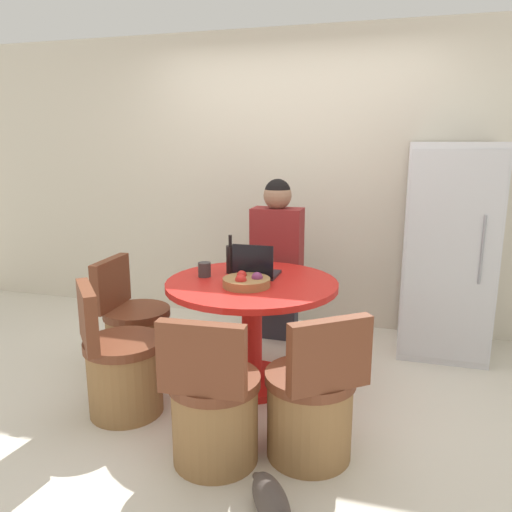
{
  "coord_description": "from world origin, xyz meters",
  "views": [
    {
      "loc": [
        0.95,
        -2.9,
        1.65
      ],
      "look_at": [
        0.03,
        0.25,
        0.89
      ],
      "focal_mm": 35.0,
      "sensor_mm": 36.0,
      "label": 1
    }
  ],
  "objects_px": {
    "dining_table": "(252,312)",
    "fruit_bowl": "(247,282)",
    "laptop": "(256,270)",
    "bottle": "(230,258)",
    "chair_near_left_corner": "(122,370)",
    "chair_near_camera": "(214,412)",
    "person_seated": "(278,253)",
    "chair_left_side": "(136,334)",
    "refrigerator": "(447,250)",
    "chair_near_right_corner": "(311,408)",
    "cat": "(272,503)"
  },
  "relations": [
    {
      "from": "person_seated",
      "to": "refrigerator",
      "type": "bearing_deg",
      "value": -170.93
    },
    {
      "from": "dining_table",
      "to": "fruit_bowl",
      "type": "distance_m",
      "value": 0.28
    },
    {
      "from": "refrigerator",
      "to": "bottle",
      "type": "relative_size",
      "value": 6.04
    },
    {
      "from": "refrigerator",
      "to": "chair_near_left_corner",
      "type": "distance_m",
      "value": 2.57
    },
    {
      "from": "bottle",
      "to": "chair_near_right_corner",
      "type": "bearing_deg",
      "value": -49.28
    },
    {
      "from": "laptop",
      "to": "refrigerator",
      "type": "bearing_deg",
      "value": -145.7
    },
    {
      "from": "dining_table",
      "to": "chair_near_right_corner",
      "type": "distance_m",
      "value": 0.91
    },
    {
      "from": "laptop",
      "to": "cat",
      "type": "xyz_separation_m",
      "value": [
        0.46,
        -1.33,
        -0.7
      ]
    },
    {
      "from": "chair_near_camera",
      "to": "chair_near_left_corner",
      "type": "height_order",
      "value": "same"
    },
    {
      "from": "chair_near_right_corner",
      "to": "chair_near_camera",
      "type": "bearing_deg",
      "value": -16.89
    },
    {
      "from": "chair_near_right_corner",
      "to": "person_seated",
      "type": "distance_m",
      "value": 1.66
    },
    {
      "from": "laptop",
      "to": "fruit_bowl",
      "type": "distance_m",
      "value": 0.25
    },
    {
      "from": "bottle",
      "to": "refrigerator",
      "type": "bearing_deg",
      "value": 29.29
    },
    {
      "from": "chair_near_right_corner",
      "to": "fruit_bowl",
      "type": "xyz_separation_m",
      "value": [
        -0.53,
        0.57,
        0.49
      ]
    },
    {
      "from": "chair_near_left_corner",
      "to": "fruit_bowl",
      "type": "bearing_deg",
      "value": -97.05
    },
    {
      "from": "refrigerator",
      "to": "fruit_bowl",
      "type": "xyz_separation_m",
      "value": [
        -1.29,
        -1.13,
        -0.05
      ]
    },
    {
      "from": "chair_near_left_corner",
      "to": "fruit_bowl",
      "type": "height_order",
      "value": "fruit_bowl"
    },
    {
      "from": "chair_near_camera",
      "to": "laptop",
      "type": "bearing_deg",
      "value": -90.16
    },
    {
      "from": "dining_table",
      "to": "laptop",
      "type": "bearing_deg",
      "value": 92.34
    },
    {
      "from": "person_seated",
      "to": "chair_left_side",
      "type": "bearing_deg",
      "value": 43.64
    },
    {
      "from": "chair_near_camera",
      "to": "chair_left_side",
      "type": "bearing_deg",
      "value": -45.94
    },
    {
      "from": "dining_table",
      "to": "fruit_bowl",
      "type": "height_order",
      "value": "fruit_bowl"
    },
    {
      "from": "laptop",
      "to": "bottle",
      "type": "bearing_deg",
      "value": -12.35
    },
    {
      "from": "chair_near_right_corner",
      "to": "bottle",
      "type": "relative_size",
      "value": 3.05
    },
    {
      "from": "refrigerator",
      "to": "dining_table",
      "type": "bearing_deg",
      "value": -142.13
    },
    {
      "from": "person_seated",
      "to": "laptop",
      "type": "distance_m",
      "value": 0.68
    },
    {
      "from": "chair_near_camera",
      "to": "fruit_bowl",
      "type": "distance_m",
      "value": 0.9
    },
    {
      "from": "chair_near_camera",
      "to": "bottle",
      "type": "relative_size",
      "value": 3.05
    },
    {
      "from": "dining_table",
      "to": "person_seated",
      "type": "bearing_deg",
      "value": 91.01
    },
    {
      "from": "dining_table",
      "to": "fruit_bowl",
      "type": "bearing_deg",
      "value": -88.44
    },
    {
      "from": "dining_table",
      "to": "laptop",
      "type": "distance_m",
      "value": 0.29
    },
    {
      "from": "chair_near_left_corner",
      "to": "bottle",
      "type": "bearing_deg",
      "value": -72.66
    },
    {
      "from": "laptop",
      "to": "bottle",
      "type": "relative_size",
      "value": 1.03
    },
    {
      "from": "chair_near_right_corner",
      "to": "chair_near_left_corner",
      "type": "bearing_deg",
      "value": -43.3
    },
    {
      "from": "chair_near_right_corner",
      "to": "person_seated",
      "type": "bearing_deg",
      "value": -107.32
    },
    {
      "from": "dining_table",
      "to": "laptop",
      "type": "xyz_separation_m",
      "value": [
        -0.0,
        0.12,
        0.26
      ]
    },
    {
      "from": "person_seated",
      "to": "cat",
      "type": "xyz_separation_m",
      "value": [
        0.47,
        -2.01,
        -0.67
      ]
    },
    {
      "from": "dining_table",
      "to": "chair_left_side",
      "type": "distance_m",
      "value": 0.91
    },
    {
      "from": "chair_left_side",
      "to": "laptop",
      "type": "bearing_deg",
      "value": -82.2
    },
    {
      "from": "chair_near_right_corner",
      "to": "person_seated",
      "type": "height_order",
      "value": "person_seated"
    },
    {
      "from": "laptop",
      "to": "fruit_bowl",
      "type": "height_order",
      "value": "laptop"
    },
    {
      "from": "chair_near_right_corner",
      "to": "laptop",
      "type": "distance_m",
      "value": 1.1
    },
    {
      "from": "refrigerator",
      "to": "fruit_bowl",
      "type": "bearing_deg",
      "value": -138.7
    },
    {
      "from": "chair_near_camera",
      "to": "fruit_bowl",
      "type": "bearing_deg",
      "value": -89.64
    },
    {
      "from": "chair_near_camera",
      "to": "chair_near_right_corner",
      "type": "distance_m",
      "value": 0.51
    },
    {
      "from": "refrigerator",
      "to": "fruit_bowl",
      "type": "relative_size",
      "value": 5.4
    },
    {
      "from": "chair_near_right_corner",
      "to": "cat",
      "type": "height_order",
      "value": "chair_near_right_corner"
    },
    {
      "from": "dining_table",
      "to": "fruit_bowl",
      "type": "xyz_separation_m",
      "value": [
        0.0,
        -0.13,
        0.25
      ]
    },
    {
      "from": "dining_table",
      "to": "person_seated",
      "type": "xyz_separation_m",
      "value": [
        -0.01,
        0.79,
        0.23
      ]
    },
    {
      "from": "refrigerator",
      "to": "chair_near_left_corner",
      "type": "height_order",
      "value": "refrigerator"
    }
  ]
}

